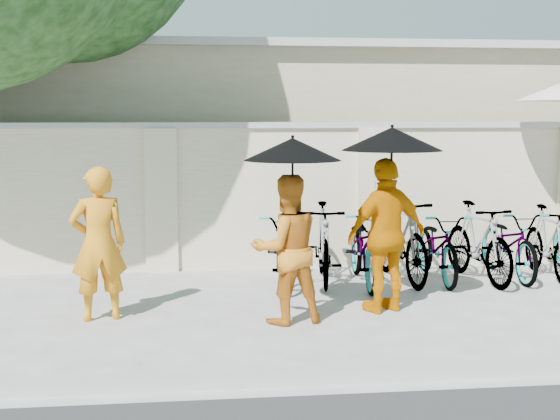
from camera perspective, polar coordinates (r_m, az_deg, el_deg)
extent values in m
plane|color=silver|center=(8.15, -2.12, -8.63)|extent=(80.00, 80.00, 0.00)
cube|color=#A5A5A1|center=(6.52, -0.88, -12.17)|extent=(40.00, 0.16, 0.12)
cube|color=beige|center=(11.20, 1.62, 0.91)|extent=(20.00, 0.30, 2.00)
cube|color=#B7AE91|center=(15.06, 3.29, 4.79)|extent=(14.00, 6.00, 3.20)
imported|color=orange|center=(8.52, -13.15, -2.42)|extent=(0.69, 0.54, 1.65)
imported|color=orange|center=(8.19, 0.49, -2.88)|extent=(0.88, 0.75, 1.58)
cylinder|color=black|center=(8.04, 0.92, 1.10)|extent=(0.02, 0.02, 0.95)
cone|color=black|center=(8.01, 0.93, 4.47)|extent=(1.01, 1.01, 0.23)
imported|color=orange|center=(8.73, 7.81, -1.84)|extent=(1.09, 0.77, 1.72)
cylinder|color=black|center=(8.59, 8.14, 1.99)|extent=(0.02, 0.02, 0.96)
cone|color=black|center=(8.56, 8.19, 5.17)|extent=(1.10, 1.10, 0.25)
imported|color=#9494AF|center=(10.06, 0.39, -2.80)|extent=(0.86, 1.88, 0.96)
imported|color=#9494AF|center=(10.18, 3.20, -2.45)|extent=(0.69, 1.78, 1.04)
imported|color=#9494AF|center=(10.12, 6.20, -2.71)|extent=(0.77, 1.91, 0.98)
imported|color=#9494AF|center=(10.36, 8.79, -2.09)|extent=(0.71, 1.93, 1.14)
imported|color=#9494AF|center=(10.50, 11.48, -2.62)|extent=(0.67, 1.77, 0.92)
imported|color=#9494AF|center=(10.56, 14.31, -2.30)|extent=(0.73, 1.79, 1.05)
imported|color=#9494AF|center=(10.94, 16.43, -2.37)|extent=(0.62, 1.77, 0.93)
imported|color=#9494AF|center=(11.06, 19.06, -2.25)|extent=(0.54, 1.64, 0.97)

